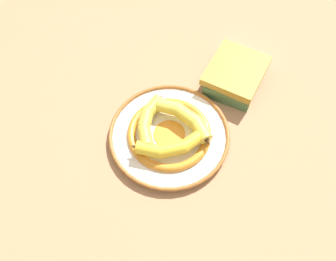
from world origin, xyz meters
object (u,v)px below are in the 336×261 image
(book_stack, at_px, (236,74))
(banana_a, at_px, (149,120))
(banana_b, at_px, (170,147))
(decorative_bowl, at_px, (168,134))
(banana_c, at_px, (186,118))

(book_stack, bearing_deg, banana_a, 158.48)
(banana_a, height_order, banana_b, same)
(decorative_bowl, height_order, banana_a, banana_a)
(banana_a, distance_m, banana_b, 0.10)
(banana_c, bearing_deg, decorative_bowl, 72.11)
(banana_a, bearing_deg, banana_b, 45.60)
(banana_a, xyz_separation_m, banana_b, (0.09, 0.05, -0.00))
(banana_b, distance_m, banana_c, 0.10)
(decorative_bowl, relative_size, banana_c, 2.07)
(banana_a, xyz_separation_m, book_stack, (-0.15, 0.27, -0.02))
(banana_a, height_order, book_stack, banana_a)
(banana_a, relative_size, banana_c, 1.10)
(banana_a, distance_m, book_stack, 0.31)
(banana_a, height_order, banana_c, banana_c)
(banana_a, bearing_deg, banana_c, 103.27)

